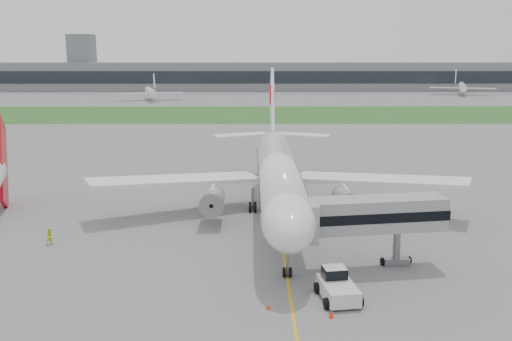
{
  "coord_description": "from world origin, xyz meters",
  "views": [
    {
      "loc": [
        -3.26,
        -64.8,
        20.81
      ],
      "look_at": [
        -2.79,
        2.0,
        6.5
      ],
      "focal_mm": 40.0,
      "sensor_mm": 36.0,
      "label": 1
    }
  ],
  "objects_px": {
    "pushback_tug": "(337,286)",
    "ground_crew_near": "(330,279)",
    "airliner": "(278,172)",
    "jet_bridge": "(360,216)"
  },
  "relations": [
    {
      "from": "pushback_tug",
      "to": "ground_crew_near",
      "type": "bearing_deg",
      "value": 91.43
    },
    {
      "from": "ground_crew_near",
      "to": "airliner",
      "type": "bearing_deg",
      "value": -108.69
    },
    {
      "from": "airliner",
      "to": "pushback_tug",
      "type": "xyz_separation_m",
      "value": [
        3.95,
        -24.46,
        -4.55
      ]
    },
    {
      "from": "jet_bridge",
      "to": "ground_crew_near",
      "type": "bearing_deg",
      "value": -135.12
    },
    {
      "from": "airliner",
      "to": "ground_crew_near",
      "type": "height_order",
      "value": "airliner"
    },
    {
      "from": "pushback_tug",
      "to": "jet_bridge",
      "type": "height_order",
      "value": "jet_bridge"
    },
    {
      "from": "airliner",
      "to": "jet_bridge",
      "type": "xyz_separation_m",
      "value": [
        6.96,
        -18.07,
        -0.34
      ]
    },
    {
      "from": "jet_bridge",
      "to": "pushback_tug",
      "type": "bearing_deg",
      "value": -123.9
    },
    {
      "from": "jet_bridge",
      "to": "ground_crew_near",
      "type": "xyz_separation_m",
      "value": [
        -3.33,
        -4.51,
        -4.45
      ]
    },
    {
      "from": "airliner",
      "to": "pushback_tug",
      "type": "bearing_deg",
      "value": -80.82
    }
  ]
}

